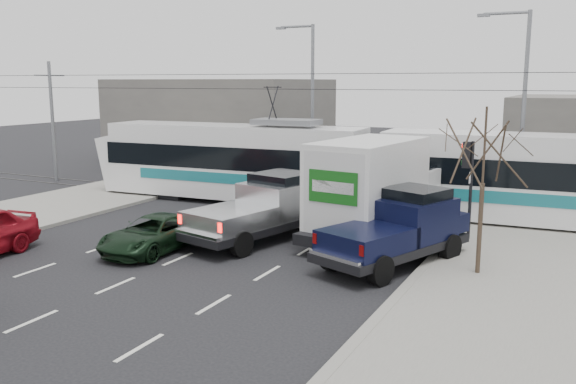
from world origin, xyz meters
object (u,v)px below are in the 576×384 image
at_px(street_lamp_near, 520,98).
at_px(navy_pickup, 400,228).
at_px(silver_pickup, 268,207).
at_px(tram, 373,169).
at_px(box_truck, 376,190).
at_px(bare_tree, 484,153).
at_px(green_car, 154,234).
at_px(traffic_signal, 468,169).
at_px(street_lamp_far, 309,95).

height_order(street_lamp_near, navy_pickup, street_lamp_near).
bearing_deg(silver_pickup, tram, 84.63).
bearing_deg(silver_pickup, box_truck, 37.11).
height_order(bare_tree, silver_pickup, bare_tree).
distance_m(street_lamp_near, green_car, 17.62).
relative_size(box_truck, navy_pickup, 1.29).
distance_m(traffic_signal, street_lamp_far, 14.47).
bearing_deg(silver_pickup, green_car, -115.43).
height_order(traffic_signal, street_lamp_near, street_lamp_near).
bearing_deg(box_truck, bare_tree, -27.73).
xyz_separation_m(traffic_signal, street_lamp_near, (0.84, 7.50, 2.37)).
xyz_separation_m(street_lamp_near, box_truck, (-3.97, -8.50, -3.24)).
bearing_deg(traffic_signal, bare_tree, -74.24).
bearing_deg(silver_pickup, street_lamp_near, 66.15).
bearing_deg(street_lamp_near, navy_pickup, -101.37).
distance_m(street_lamp_far, tram, 8.99).
distance_m(silver_pickup, box_truck, 4.10).
distance_m(tram, silver_pickup, 6.50).
height_order(bare_tree, navy_pickup, bare_tree).
bearing_deg(street_lamp_far, silver_pickup, -72.50).
xyz_separation_m(bare_tree, silver_pickup, (-7.96, 1.36, -2.60)).
distance_m(box_truck, green_car, 8.23).
bearing_deg(bare_tree, navy_pickup, 172.11).
bearing_deg(street_lamp_near, silver_pickup, -127.12).
height_order(traffic_signal, silver_pickup, traffic_signal).
relative_size(street_lamp_far, silver_pickup, 1.30).
height_order(bare_tree, traffic_signal, bare_tree).
relative_size(street_lamp_far, green_car, 2.04).
bearing_deg(street_lamp_far, navy_pickup, -54.85).
bearing_deg(box_truck, street_lamp_far, 133.07).
bearing_deg(traffic_signal, street_lamp_far, 138.28).
xyz_separation_m(silver_pickup, green_car, (-2.70, -3.37, -0.58)).
xyz_separation_m(street_lamp_far, silver_pickup, (3.83, -12.14, -3.92)).
relative_size(street_lamp_near, street_lamp_far, 1.00).
xyz_separation_m(box_truck, navy_pickup, (1.73, -2.65, -0.68)).
height_order(navy_pickup, green_car, navy_pickup).
distance_m(silver_pickup, green_car, 4.36).
relative_size(bare_tree, tram, 0.18).
bearing_deg(street_lamp_far, green_car, -85.85).
relative_size(street_lamp_near, silver_pickup, 1.30).
xyz_separation_m(navy_pickup, green_car, (-8.13, -2.36, -0.58)).
bearing_deg(street_lamp_near, green_car, -127.52).
distance_m(street_lamp_near, street_lamp_far, 11.67).
distance_m(traffic_signal, green_car, 11.47).
xyz_separation_m(bare_tree, green_car, (-10.66, -2.01, -3.18)).
bearing_deg(traffic_signal, navy_pickup, -111.00).
distance_m(tram, green_car, 10.70).
height_order(street_lamp_near, silver_pickup, street_lamp_near).
distance_m(street_lamp_far, silver_pickup, 13.32).
relative_size(bare_tree, street_lamp_near, 0.56).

